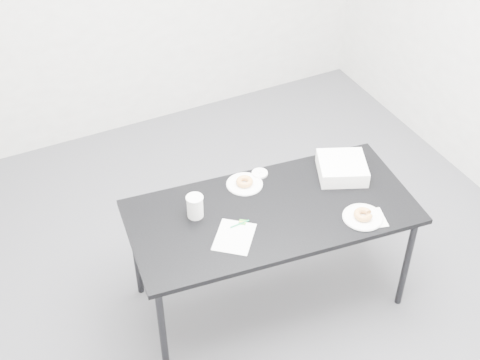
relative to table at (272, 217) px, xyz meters
name	(u,v)px	position (x,y,z in m)	size (l,w,h in m)	color
floor	(246,280)	(-0.07, 0.18, -0.68)	(4.00, 4.00, 0.00)	#46464B
table	(272,217)	(0.00, 0.00, 0.00)	(1.68, 0.93, 0.74)	black
scorecard	(234,237)	(-0.28, -0.10, 0.06)	(0.19, 0.25, 0.00)	white
logo_patch	(243,222)	(-0.19, -0.02, 0.06)	(0.04, 0.04, 0.00)	green
pen	(240,224)	(-0.21, -0.03, 0.06)	(0.01, 0.01, 0.12)	#0B8145
napkin	(371,218)	(0.46, -0.30, 0.06)	(0.16, 0.16, 0.00)	white
plate_near	(363,217)	(0.42, -0.28, 0.06)	(0.22, 0.22, 0.01)	white
donut_near	(363,214)	(0.42, -0.28, 0.08)	(0.11, 0.11, 0.04)	#D08542
plate_far	(245,184)	(-0.04, 0.27, 0.06)	(0.21, 0.21, 0.01)	white
donut_far	(245,182)	(-0.04, 0.27, 0.08)	(0.10, 0.10, 0.03)	#D08542
coffee_cup	(195,206)	(-0.40, 0.15, 0.12)	(0.09, 0.09, 0.14)	white
cup_lid	(260,173)	(0.08, 0.31, 0.06)	(0.10, 0.10, 0.01)	white
bakery_box	(342,168)	(0.52, 0.10, 0.10)	(0.28, 0.28, 0.09)	white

